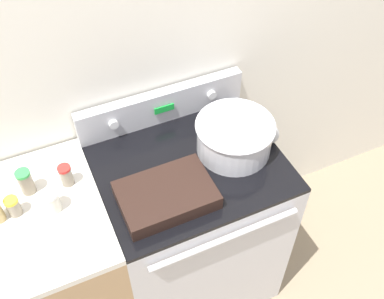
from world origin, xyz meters
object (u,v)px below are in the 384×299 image
object	(u,v)px
spice_jar_red_cap	(66,175)
spice_jar_white_cap	(51,201)
spice_jar_yellow_cap	(13,206)
ladle	(268,133)
spice_jar_green_cap	(26,182)
mixing_bowl	(235,136)
casserole_dish	(166,194)

from	to	relation	value
spice_jar_red_cap	spice_jar_white_cap	bearing A→B (deg)	-128.35
spice_jar_red_cap	spice_jar_yellow_cap	world-z (taller)	spice_jar_red_cap
ladle	spice_jar_white_cap	world-z (taller)	spice_jar_white_cap
spice_jar_red_cap	spice_jar_green_cap	world-z (taller)	spice_jar_green_cap
mixing_bowl	spice_jar_red_cap	distance (m)	0.68
spice_jar_red_cap	spice_jar_white_cap	xyz separation A→B (m)	(-0.08, -0.10, -0.00)
casserole_dish	spice_jar_yellow_cap	size ratio (longest dim) A/B	4.36
mixing_bowl	spice_jar_red_cap	world-z (taller)	mixing_bowl
mixing_bowl	spice_jar_white_cap	xyz separation A→B (m)	(-0.75, -0.00, -0.02)
spice_jar_green_cap	spice_jar_red_cap	bearing A→B (deg)	-9.23
mixing_bowl	spice_jar_green_cap	xyz separation A→B (m)	(-0.82, 0.12, -0.01)
spice_jar_yellow_cap	spice_jar_white_cap	bearing A→B (deg)	-16.45
spice_jar_white_cap	spice_jar_yellow_cap	world-z (taller)	spice_jar_white_cap
ladle	spice_jar_green_cap	xyz separation A→B (m)	(-0.98, 0.13, 0.03)
spice_jar_red_cap	spice_jar_white_cap	size ratio (longest dim) A/B	1.02
spice_jar_white_cap	spice_jar_yellow_cap	distance (m)	0.14
spice_jar_red_cap	spice_jar_white_cap	world-z (taller)	spice_jar_red_cap
spice_jar_red_cap	spice_jar_green_cap	distance (m)	0.15
spice_jar_white_cap	spice_jar_green_cap	xyz separation A→B (m)	(-0.07, 0.12, 0.01)
spice_jar_red_cap	spice_jar_green_cap	bearing A→B (deg)	170.77
ladle	spice_jar_red_cap	distance (m)	0.85
casserole_dish	ladle	bearing A→B (deg)	13.66
spice_jar_red_cap	spice_jar_yellow_cap	xyz separation A→B (m)	(-0.21, -0.06, -0.01)
ladle	spice_jar_red_cap	world-z (taller)	spice_jar_red_cap
spice_jar_white_cap	spice_jar_yellow_cap	bearing A→B (deg)	163.55
spice_jar_green_cap	spice_jar_yellow_cap	size ratio (longest dim) A/B	1.36
ladle	casserole_dish	bearing A→B (deg)	-166.34
spice_jar_red_cap	ladle	bearing A→B (deg)	-6.90
ladle	spice_jar_yellow_cap	distance (m)	1.05
ladle	spice_jar_green_cap	distance (m)	0.99
spice_jar_white_cap	casserole_dish	bearing A→B (deg)	-18.00
mixing_bowl	ladle	size ratio (longest dim) A/B	0.97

